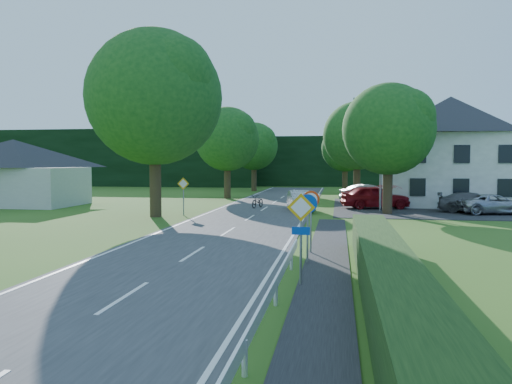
% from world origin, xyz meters
% --- Properties ---
extents(road, '(7.00, 80.00, 0.04)m').
position_xyz_m(road, '(0.00, 20.00, 0.02)').
color(road, '#363739').
rests_on(road, ground).
extents(footpath, '(1.50, 44.00, 0.04)m').
position_xyz_m(footpath, '(4.95, 2.00, 0.02)').
color(footpath, black).
rests_on(footpath, ground).
extents(parking_pad, '(14.00, 16.00, 0.04)m').
position_xyz_m(parking_pad, '(12.00, 33.00, 0.02)').
color(parking_pad, black).
rests_on(parking_pad, ground).
extents(line_edge_left, '(0.12, 80.00, 0.01)m').
position_xyz_m(line_edge_left, '(-3.25, 20.00, 0.04)').
color(line_edge_left, white).
rests_on(line_edge_left, road).
extents(line_edge_right, '(0.12, 80.00, 0.01)m').
position_xyz_m(line_edge_right, '(3.25, 20.00, 0.04)').
color(line_edge_right, white).
rests_on(line_edge_right, road).
extents(line_centre, '(0.12, 80.00, 0.01)m').
position_xyz_m(line_centre, '(0.00, 20.00, 0.04)').
color(line_centre, white).
rests_on(line_centre, road).
extents(tree_main, '(9.40, 9.40, 11.64)m').
position_xyz_m(tree_main, '(-6.00, 24.00, 5.82)').
color(tree_main, '#154817').
rests_on(tree_main, ground).
extents(tree_left_far, '(7.00, 7.00, 8.58)m').
position_xyz_m(tree_left_far, '(-5.00, 40.00, 4.29)').
color(tree_left_far, '#154817').
rests_on(tree_left_far, ground).
extents(tree_right_far, '(7.40, 7.40, 9.09)m').
position_xyz_m(tree_right_far, '(7.00, 42.00, 4.54)').
color(tree_right_far, '#154817').
rests_on(tree_right_far, ground).
extents(tree_left_back, '(6.60, 6.60, 8.07)m').
position_xyz_m(tree_left_back, '(-4.50, 52.00, 4.04)').
color(tree_left_back, '#154817').
rests_on(tree_left_back, ground).
extents(tree_right_back, '(6.20, 6.20, 7.56)m').
position_xyz_m(tree_right_back, '(6.00, 50.00, 3.78)').
color(tree_right_back, '#154817').
rests_on(tree_right_back, ground).
extents(tree_right_mid, '(7.00, 7.00, 8.58)m').
position_xyz_m(tree_right_mid, '(8.50, 28.00, 4.29)').
color(tree_right_mid, '#154817').
rests_on(tree_right_mid, ground).
extents(treeline_left, '(44.00, 6.00, 8.00)m').
position_xyz_m(treeline_left, '(-28.00, 62.00, 4.00)').
color(treeline_left, black).
rests_on(treeline_left, ground).
extents(treeline_right, '(30.00, 5.00, 7.00)m').
position_xyz_m(treeline_right, '(8.00, 66.00, 3.50)').
color(treeline_right, black).
rests_on(treeline_right, ground).
extents(bungalow_left, '(11.00, 6.50, 5.20)m').
position_xyz_m(bungalow_left, '(-20.00, 30.00, 2.71)').
color(bungalow_left, '#B1B0AC').
rests_on(bungalow_left, ground).
extents(house_white, '(10.60, 8.40, 8.60)m').
position_xyz_m(house_white, '(14.00, 36.00, 4.41)').
color(house_white, silver).
rests_on(house_white, ground).
extents(streetlight, '(2.03, 0.18, 8.00)m').
position_xyz_m(streetlight, '(8.06, 30.00, 4.46)').
color(streetlight, gray).
rests_on(streetlight, ground).
extents(sign_priority_right, '(0.78, 0.09, 2.59)m').
position_xyz_m(sign_priority_right, '(4.30, 7.98, 1.80)').
color(sign_priority_right, gray).
rests_on(sign_priority_right, ground).
extents(sign_roundabout, '(0.64, 0.08, 2.37)m').
position_xyz_m(sign_roundabout, '(4.30, 10.98, 1.67)').
color(sign_roundabout, gray).
rests_on(sign_roundabout, ground).
extents(sign_speed_limit, '(0.64, 0.11, 2.37)m').
position_xyz_m(sign_speed_limit, '(4.30, 12.97, 1.77)').
color(sign_speed_limit, gray).
rests_on(sign_speed_limit, ground).
extents(sign_priority_left, '(0.78, 0.09, 2.44)m').
position_xyz_m(sign_priority_left, '(-4.50, 24.98, 1.72)').
color(sign_priority_left, gray).
rests_on(sign_priority_left, ground).
extents(moving_car, '(2.36, 4.46, 1.40)m').
position_xyz_m(moving_car, '(2.70, 29.01, 0.74)').
color(moving_car, '#B9BABE').
rests_on(moving_car, road).
extents(motorcycle, '(1.10, 1.95, 0.97)m').
position_xyz_m(motorcycle, '(-0.59, 30.63, 0.52)').
color(motorcycle, black).
rests_on(motorcycle, road).
extents(parked_car_red, '(5.20, 2.86, 1.68)m').
position_xyz_m(parked_car_red, '(7.96, 31.59, 0.88)').
color(parked_car_red, maroon).
rests_on(parked_car_red, parking_pad).
extents(parked_car_silver_a, '(5.01, 2.74, 1.57)m').
position_xyz_m(parked_car_silver_a, '(7.85, 35.89, 0.82)').
color(parked_car_silver_a, '#9FA0A4').
rests_on(parked_car_silver_a, parking_pad).
extents(parked_car_grey, '(4.91, 2.74, 1.34)m').
position_xyz_m(parked_car_grey, '(14.29, 29.59, 0.71)').
color(parked_car_grey, '#4B4B50').
rests_on(parked_car_grey, parking_pad).
extents(parked_car_silver_b, '(4.97, 2.92, 1.30)m').
position_xyz_m(parked_car_silver_b, '(15.38, 28.85, 0.69)').
color(parked_car_silver_b, '#ACADB3').
rests_on(parked_car_silver_b, parking_pad).
extents(parasol, '(2.32, 2.36, 1.93)m').
position_xyz_m(parasol, '(8.62, 29.50, 1.01)').
color(parasol, red).
rests_on(parasol, parking_pad).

